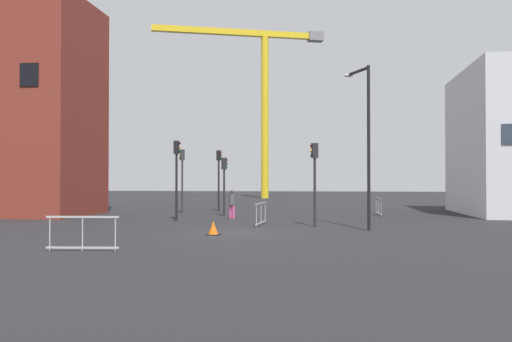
{
  "coord_description": "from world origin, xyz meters",
  "views": [
    {
      "loc": [
        3.61,
        -21.6,
        2.2
      ],
      "look_at": [
        0.0,
        4.85,
        2.64
      ],
      "focal_mm": 37.38,
      "sensor_mm": 36.0,
      "label": 1
    }
  ],
  "objects_px": {
    "traffic_light_far": "(315,170)",
    "pedestrian_walking": "(232,202)",
    "traffic_light_crosswalk": "(182,171)",
    "construction_crane": "(259,81)",
    "traffic_light_median": "(177,167)",
    "traffic_cone_on_verge": "(213,229)",
    "traffic_light_verge": "(219,171)",
    "traffic_light_corner": "(224,176)",
    "streetlamp_tall": "(366,133)"
  },
  "relations": [
    {
      "from": "traffic_light_far",
      "to": "pedestrian_walking",
      "type": "bearing_deg",
      "value": 135.83
    },
    {
      "from": "pedestrian_walking",
      "to": "traffic_light_crosswalk",
      "type": "bearing_deg",
      "value": 132.96
    },
    {
      "from": "construction_crane",
      "to": "traffic_light_median",
      "type": "xyz_separation_m",
      "value": [
        0.09,
        -35.2,
        -11.18
      ]
    },
    {
      "from": "construction_crane",
      "to": "traffic_cone_on_verge",
      "type": "distance_m",
      "value": 44.48
    },
    {
      "from": "traffic_light_far",
      "to": "traffic_light_verge",
      "type": "xyz_separation_m",
      "value": [
        -6.95,
        11.39,
        0.2
      ]
    },
    {
      "from": "construction_crane",
      "to": "traffic_light_crosswalk",
      "type": "distance_m",
      "value": 30.92
    },
    {
      "from": "traffic_light_median",
      "to": "traffic_light_corner",
      "type": "distance_m",
      "value": 4.39
    },
    {
      "from": "construction_crane",
      "to": "traffic_light_far",
      "type": "bearing_deg",
      "value": -78.75
    },
    {
      "from": "construction_crane",
      "to": "traffic_light_verge",
      "type": "distance_m",
      "value": 28.78
    },
    {
      "from": "traffic_light_corner",
      "to": "traffic_light_verge",
      "type": "bearing_deg",
      "value": 105.64
    },
    {
      "from": "streetlamp_tall",
      "to": "traffic_cone_on_verge",
      "type": "height_order",
      "value": "streetlamp_tall"
    },
    {
      "from": "traffic_light_verge",
      "to": "traffic_light_median",
      "type": "bearing_deg",
      "value": -93.27
    },
    {
      "from": "traffic_light_far",
      "to": "traffic_light_median",
      "type": "bearing_deg",
      "value": 160.17
    },
    {
      "from": "traffic_light_far",
      "to": "traffic_light_median",
      "type": "height_order",
      "value": "traffic_light_median"
    },
    {
      "from": "traffic_light_verge",
      "to": "traffic_cone_on_verge",
      "type": "xyz_separation_m",
      "value": [
        3.04,
        -15.63,
        -2.58
      ]
    },
    {
      "from": "traffic_light_median",
      "to": "construction_crane",
      "type": "bearing_deg",
      "value": 90.15
    },
    {
      "from": "pedestrian_walking",
      "to": "construction_crane",
      "type": "bearing_deg",
      "value": 94.75
    },
    {
      "from": "traffic_light_median",
      "to": "traffic_light_crosswalk",
      "type": "xyz_separation_m",
      "value": [
        -1.5,
        6.43,
        -0.05
      ]
    },
    {
      "from": "streetlamp_tall",
      "to": "traffic_cone_on_verge",
      "type": "bearing_deg",
      "value": -154.64
    },
    {
      "from": "construction_crane",
      "to": "streetlamp_tall",
      "type": "bearing_deg",
      "value": -75.96
    },
    {
      "from": "traffic_light_crosswalk",
      "to": "traffic_light_median",
      "type": "bearing_deg",
      "value": -76.89
    },
    {
      "from": "construction_crane",
      "to": "traffic_light_corner",
      "type": "xyz_separation_m",
      "value": [
        1.92,
        -31.24,
        -11.64
      ]
    },
    {
      "from": "pedestrian_walking",
      "to": "traffic_cone_on_verge",
      "type": "bearing_deg",
      "value": -84.43
    },
    {
      "from": "construction_crane",
      "to": "pedestrian_walking",
      "type": "xyz_separation_m",
      "value": [
        2.76,
        -33.25,
        -13.1
      ]
    },
    {
      "from": "traffic_light_far",
      "to": "traffic_light_crosswalk",
      "type": "bearing_deg",
      "value": 134.46
    },
    {
      "from": "traffic_light_crosswalk",
      "to": "traffic_light_verge",
      "type": "distance_m",
      "value": 3.02
    },
    {
      "from": "pedestrian_walking",
      "to": "traffic_light_corner",
      "type": "bearing_deg",
      "value": 112.8
    },
    {
      "from": "traffic_light_crosswalk",
      "to": "pedestrian_walking",
      "type": "relative_size",
      "value": 2.58
    },
    {
      "from": "traffic_light_crosswalk",
      "to": "traffic_cone_on_verge",
      "type": "bearing_deg",
      "value": -69.35
    },
    {
      "from": "streetlamp_tall",
      "to": "traffic_light_corner",
      "type": "distance_m",
      "value": 11.37
    },
    {
      "from": "streetlamp_tall",
      "to": "traffic_cone_on_verge",
      "type": "xyz_separation_m",
      "value": [
        -6.17,
        -2.93,
        -4.02
      ]
    },
    {
      "from": "construction_crane",
      "to": "traffic_light_median",
      "type": "relative_size",
      "value": 4.72
    },
    {
      "from": "construction_crane",
      "to": "traffic_light_median",
      "type": "bearing_deg",
      "value": -89.85
    },
    {
      "from": "traffic_light_median",
      "to": "traffic_cone_on_verge",
      "type": "xyz_separation_m",
      "value": [
        3.54,
        -6.93,
        -2.61
      ]
    },
    {
      "from": "streetlamp_tall",
      "to": "traffic_light_crosswalk",
      "type": "height_order",
      "value": "streetlamp_tall"
    },
    {
      "from": "traffic_cone_on_verge",
      "to": "traffic_light_median",
      "type": "bearing_deg",
      "value": 117.04
    },
    {
      "from": "construction_crane",
      "to": "traffic_light_corner",
      "type": "bearing_deg",
      "value": -86.49
    },
    {
      "from": "traffic_cone_on_verge",
      "to": "streetlamp_tall",
      "type": "bearing_deg",
      "value": 25.36
    },
    {
      "from": "traffic_light_verge",
      "to": "traffic_cone_on_verge",
      "type": "distance_m",
      "value": 16.13
    },
    {
      "from": "traffic_light_corner",
      "to": "traffic_light_crosswalk",
      "type": "xyz_separation_m",
      "value": [
        -3.32,
        2.46,
        0.41
      ]
    },
    {
      "from": "pedestrian_walking",
      "to": "traffic_light_verge",
      "type": "bearing_deg",
      "value": 107.84
    },
    {
      "from": "construction_crane",
      "to": "traffic_cone_on_verge",
      "type": "bearing_deg",
      "value": -85.08
    },
    {
      "from": "construction_crane",
      "to": "traffic_light_corner",
      "type": "height_order",
      "value": "construction_crane"
    },
    {
      "from": "traffic_light_far",
      "to": "traffic_light_verge",
      "type": "height_order",
      "value": "traffic_light_verge"
    },
    {
      "from": "construction_crane",
      "to": "traffic_light_far",
      "type": "distance_m",
      "value": 40.28
    },
    {
      "from": "traffic_light_corner",
      "to": "pedestrian_walking",
      "type": "bearing_deg",
      "value": -67.2
    },
    {
      "from": "traffic_light_far",
      "to": "traffic_light_verge",
      "type": "distance_m",
      "value": 13.34
    },
    {
      "from": "traffic_light_corner",
      "to": "traffic_cone_on_verge",
      "type": "height_order",
      "value": "traffic_light_corner"
    },
    {
      "from": "construction_crane",
      "to": "traffic_light_crosswalk",
      "type": "relative_size",
      "value": 4.82
    },
    {
      "from": "construction_crane",
      "to": "traffic_light_crosswalk",
      "type": "height_order",
      "value": "construction_crane"
    }
  ]
}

